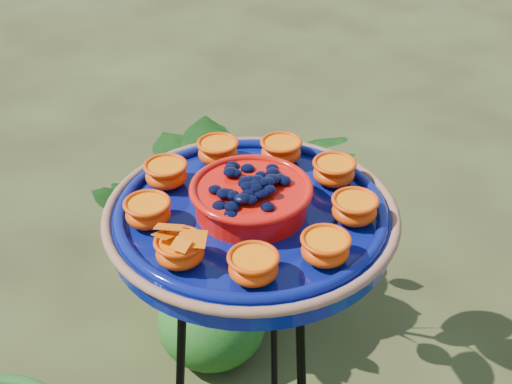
# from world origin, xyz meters

# --- Properties ---
(tripod_stand) EXTENTS (0.43, 0.43, 0.94)m
(tripod_stand) POSITION_xyz_m (-0.14, 0.12, 0.57)
(tripod_stand) COLOR black
(tripod_stand) RESTS_ON ground
(feeder_dish) EXTENTS (0.60, 0.60, 0.11)m
(feeder_dish) POSITION_xyz_m (-0.14, 0.12, 0.98)
(feeder_dish) COLOR #08115E
(feeder_dish) RESTS_ON tripod_stand
(shrub_back_left) EXTENTS (0.96, 0.96, 0.81)m
(shrub_back_left) POSITION_xyz_m (-0.69, 0.68, 0.40)
(shrub_back_left) COLOR #194E14
(shrub_back_left) RESTS_ON ground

